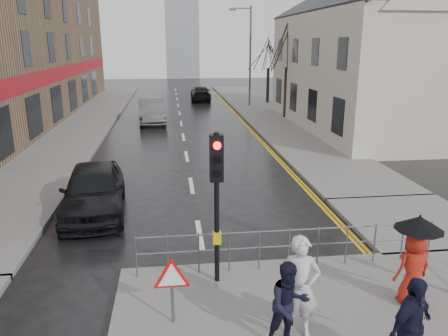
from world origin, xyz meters
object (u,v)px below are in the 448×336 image
object	(u,v)px
pedestrian_a	(300,287)
pedestrian_b	(289,305)
pedestrian_with_umbrella	(415,255)
car_mid	(152,111)
car_parked	(93,190)
pedestrian_d	(411,328)

from	to	relation	value
pedestrian_a	pedestrian_b	xyz separation A→B (m)	(-0.27, -0.26, -0.17)
pedestrian_with_umbrella	pedestrian_a	bearing A→B (deg)	-164.62
pedestrian_a	pedestrian_with_umbrella	bearing A→B (deg)	24.92
pedestrian_b	car_mid	size ratio (longest dim) A/B	0.32
pedestrian_with_umbrella	car_mid	distance (m)	23.43
pedestrian_a	car_mid	xyz separation A→B (m)	(-3.41, 23.36, -0.28)
pedestrian_b	car_mid	world-z (taller)	pedestrian_b
car_parked	car_mid	world-z (taller)	car_mid
pedestrian_b	pedestrian_with_umbrella	world-z (taller)	pedestrian_with_umbrella
pedestrian_a	pedestrian_b	size ratio (longest dim) A/B	1.21
pedestrian_a	pedestrian_d	bearing A→B (deg)	-30.33
pedestrian_with_umbrella	pedestrian_d	xyz separation A→B (m)	(-1.15, -1.91, -0.21)
car_parked	car_mid	size ratio (longest dim) A/B	0.93
pedestrian_b	car_parked	bearing A→B (deg)	110.13
car_parked	pedestrian_with_umbrella	bearing A→B (deg)	-44.95
pedestrian_with_umbrella	car_parked	world-z (taller)	pedestrian_with_umbrella
pedestrian_a	pedestrian_with_umbrella	size ratio (longest dim) A/B	1.01
pedestrian_d	car_mid	bearing A→B (deg)	73.11
pedestrian_d	car_parked	size ratio (longest dim) A/B	0.37
pedestrian_b	pedestrian_d	bearing A→B (deg)	-40.35
pedestrian_with_umbrella	car_mid	bearing A→B (deg)	104.82
car_parked	pedestrian_b	bearing A→B (deg)	-62.85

